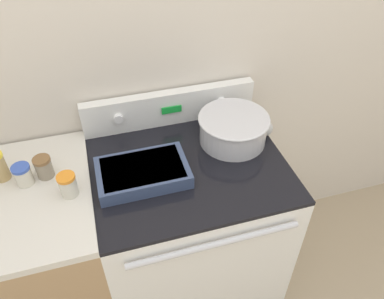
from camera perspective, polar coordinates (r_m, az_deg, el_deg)
kitchen_wall at (r=1.61m, az=-4.29°, el=15.41°), size 8.00×0.05×2.50m
stove_range at (r=1.86m, az=-0.46°, el=-12.45°), size 0.78×0.68×0.90m
control_panel at (r=1.69m, az=-3.38°, el=6.44°), size 0.78×0.07×0.16m
side_counter at (r=1.86m, az=-19.85°, el=-15.94°), size 0.45×0.65×0.92m
mixing_bowl at (r=1.60m, az=6.30°, el=3.36°), size 0.30×0.30×0.12m
casserole_dish at (r=1.45m, az=-7.52°, el=-3.40°), size 0.35×0.22×0.06m
ladle at (r=1.68m, az=10.84°, el=3.40°), size 0.07×0.27×0.07m
spice_jar_orange_cap at (r=1.43m, az=-18.37°, el=-5.15°), size 0.07×0.07×0.09m
spice_jar_brown_cap at (r=1.53m, az=-21.65°, el=-2.52°), size 0.07×0.07×0.09m
spice_jar_blue_cap at (r=1.53m, az=-24.36°, el=-3.54°), size 0.07×0.07×0.08m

